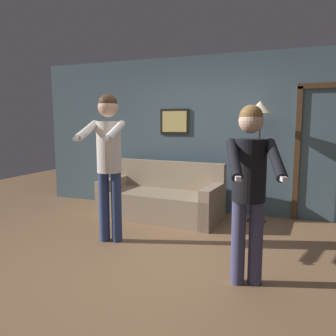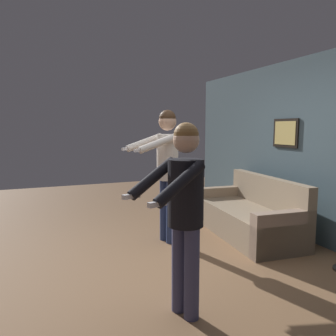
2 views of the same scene
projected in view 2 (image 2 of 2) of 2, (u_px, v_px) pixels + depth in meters
ground_plane at (171, 268)px, 3.77m from camera, size 12.00×12.00×0.00m
back_wall_assembly at (322, 150)px, 4.41m from camera, size 6.40×0.10×2.60m
couch at (249, 217)px, 4.90m from camera, size 1.97×1.01×0.87m
person_standing_left at (166, 161)px, 4.51m from camera, size 0.54×0.78×1.84m
person_standing_right at (184, 203)px, 2.71m from camera, size 0.55×0.69×1.65m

